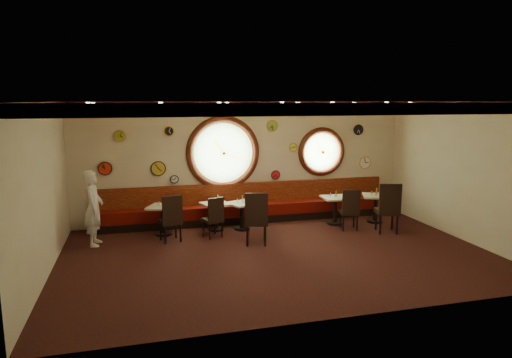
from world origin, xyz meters
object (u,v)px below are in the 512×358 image
(condiment_b_salt, at_px, (211,201))
(condiment_e_bottle, at_px, (377,191))
(table_c, at_px, (242,213))
(condiment_d_pepper, at_px, (335,195))
(table_d, at_px, (335,207))
(chair_b, at_px, (214,215))
(condiment_e_salt, at_px, (371,193))
(condiment_c_pepper, at_px, (242,200))
(condiment_d_salt, at_px, (330,194))
(condiment_d_bottle, at_px, (336,193))
(condiment_c_salt, at_px, (237,201))
(condiment_a_bottle, at_px, (164,202))
(chair_d, at_px, (350,207))
(condiment_a_salt, at_px, (159,204))
(condiment_b_bottle, at_px, (218,198))
(chair_a, at_px, (171,215))
(condiment_e_pepper, at_px, (376,194))
(condiment_c_bottle, at_px, (243,198))
(table_b, at_px, (216,213))
(waiter, at_px, (94,208))
(condiment_b_pepper, at_px, (214,201))
(chair_e, at_px, (389,205))
(table_e, at_px, (376,205))
(condiment_a_pepper, at_px, (162,205))
(chair_c, at_px, (256,215))

(condiment_b_salt, height_order, condiment_e_bottle, condiment_e_bottle)
(table_c, xyz_separation_m, condiment_d_pepper, (2.47, -0.15, 0.34))
(table_d, bearing_deg, chair_b, -173.01)
(condiment_e_salt, bearing_deg, condiment_c_pepper, 176.62)
(condiment_d_salt, distance_m, condiment_c_pepper, 2.36)
(condiment_d_pepper, height_order, condiment_d_bottle, condiment_d_bottle)
(condiment_c_salt, height_order, condiment_e_bottle, condiment_e_bottle)
(condiment_b_salt, distance_m, condiment_d_pepper, 3.24)
(table_c, relative_size, condiment_b_salt, 7.96)
(table_c, height_order, condiment_a_bottle, condiment_a_bottle)
(chair_d, bearing_deg, condiment_a_salt, -177.21)
(condiment_d_pepper, xyz_separation_m, condiment_b_bottle, (-3.04, 0.38, 0.01))
(chair_a, height_order, chair_b, chair_a)
(condiment_c_salt, distance_m, condiment_e_pepper, 3.70)
(chair_a, relative_size, condiment_d_pepper, 7.46)
(condiment_b_bottle, distance_m, condiment_c_bottle, 0.62)
(condiment_d_salt, relative_size, condiment_c_bottle, 0.63)
(table_b, relative_size, chair_a, 1.16)
(waiter, bearing_deg, condiment_a_salt, -68.39)
(condiment_a_salt, bearing_deg, condiment_b_pepper, 1.29)
(condiment_b_salt, height_order, condiment_c_bottle, condiment_c_bottle)
(chair_e, relative_size, condiment_c_salt, 7.72)
(condiment_a_salt, xyz_separation_m, condiment_e_salt, (5.52, -0.26, 0.02))
(condiment_e_salt, bearing_deg, condiment_e_bottle, 20.77)
(table_e, bearing_deg, condiment_d_bottle, 170.71)
(condiment_d_salt, relative_size, condiment_a_pepper, 1.15)
(chair_c, bearing_deg, table_d, 39.61)
(table_b, bearing_deg, condiment_d_pepper, -4.80)
(condiment_b_salt, distance_m, condiment_e_bottle, 4.43)
(condiment_c_bottle, xyz_separation_m, condiment_e_salt, (3.44, -0.32, 0.02))
(condiment_a_bottle, relative_size, condiment_e_salt, 1.46)
(chair_c, relative_size, waiter, 0.44)
(table_e, relative_size, condiment_b_salt, 8.49)
(table_e, relative_size, chair_e, 1.13)
(condiment_d_pepper, xyz_separation_m, condiment_e_salt, (1.01, -0.05, 0.02))
(table_d, height_order, condiment_e_pepper, condiment_e_pepper)
(chair_e, xyz_separation_m, condiment_b_salt, (-4.14, 1.35, 0.03))
(table_c, xyz_separation_m, waiter, (-3.49, -0.36, 0.41))
(condiment_c_salt, bearing_deg, table_d, -3.31)
(condiment_c_bottle, xyz_separation_m, condiment_e_pepper, (3.53, -0.41, 0.01))
(chair_b, xyz_separation_m, waiter, (-2.69, 0.16, 0.29))
(table_b, xyz_separation_m, chair_a, (-1.15, -0.73, 0.19))
(chair_b, bearing_deg, table_d, -13.88)
(condiment_d_bottle, bearing_deg, condiment_e_pepper, -12.94)
(table_c, height_order, table_d, table_d)
(condiment_b_bottle, height_order, condiment_e_salt, condiment_b_bottle)
(table_d, height_order, condiment_c_bottle, condiment_c_bottle)
(table_e, xyz_separation_m, condiment_a_pepper, (-5.57, 0.18, 0.30))
(table_e, height_order, condiment_a_bottle, condiment_a_bottle)
(table_b, height_order, condiment_b_bottle, condiment_b_bottle)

